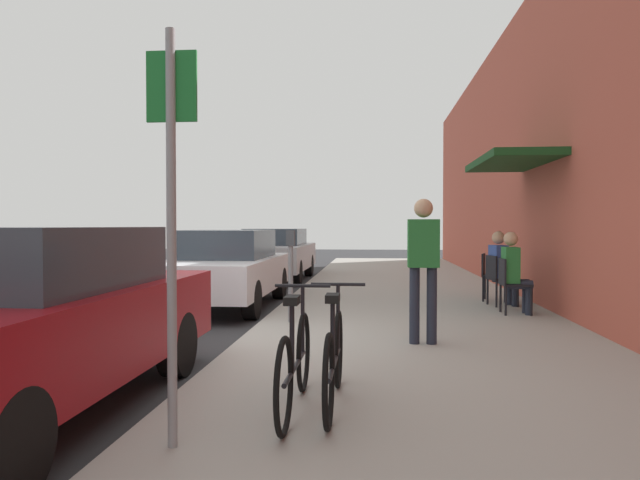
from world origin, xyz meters
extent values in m
plane|color=#2D2D30|center=(0.00, 0.00, 0.00)|extent=(60.00, 60.00, 0.00)
cube|color=#9E9B93|center=(2.25, 2.00, 0.06)|extent=(4.50, 32.00, 0.12)
cube|color=#BC5442|center=(4.65, 2.00, 2.92)|extent=(0.30, 32.00, 5.83)
cube|color=#19471E|center=(3.95, 3.17, 2.60)|extent=(1.10, 2.80, 0.12)
cube|color=maroon|center=(-1.10, -2.78, 0.66)|extent=(1.80, 4.40, 0.68)
cube|color=#333D47|center=(-1.10, -2.63, 1.25)|extent=(1.48, 2.11, 0.50)
cylinder|color=black|center=(-0.31, -1.41, 0.32)|extent=(0.22, 0.64, 0.64)
cylinder|color=black|center=(-1.89, -1.41, 0.32)|extent=(0.22, 0.64, 0.64)
cylinder|color=black|center=(-0.31, -4.14, 0.32)|extent=(0.22, 0.64, 0.64)
cube|color=silver|center=(-1.10, 3.50, 0.62)|extent=(1.80, 4.40, 0.59)
cube|color=#333D47|center=(-1.10, 3.65, 1.17)|extent=(1.48, 2.11, 0.51)
cylinder|color=black|center=(-0.31, 4.86, 0.32)|extent=(0.22, 0.64, 0.64)
cylinder|color=black|center=(-1.89, 4.86, 0.32)|extent=(0.22, 0.64, 0.64)
cylinder|color=black|center=(-0.31, 2.14, 0.32)|extent=(0.22, 0.64, 0.64)
cylinder|color=black|center=(-1.89, 2.14, 0.32)|extent=(0.22, 0.64, 0.64)
cube|color=#B7B7BC|center=(-1.10, 8.95, 0.65)|extent=(1.80, 4.40, 0.66)
cube|color=#333D47|center=(-1.10, 9.10, 1.20)|extent=(1.48, 2.11, 0.44)
cylinder|color=black|center=(-0.31, 10.31, 0.32)|extent=(0.22, 0.64, 0.64)
cylinder|color=black|center=(-1.89, 10.31, 0.32)|extent=(0.22, 0.64, 0.64)
cylinder|color=black|center=(-0.31, 7.59, 0.32)|extent=(0.22, 0.64, 0.64)
cylinder|color=black|center=(-1.89, 7.59, 0.32)|extent=(0.22, 0.64, 0.64)
cylinder|color=slate|center=(0.45, 1.26, 0.67)|extent=(0.07, 0.07, 1.10)
cube|color=#383D42|center=(0.45, 1.26, 1.33)|extent=(0.12, 0.10, 0.22)
cylinder|color=gray|center=(0.40, -3.55, 1.42)|extent=(0.06, 0.06, 2.60)
cube|color=#19722D|center=(0.40, -3.53, 2.37)|extent=(0.32, 0.02, 0.44)
torus|color=black|center=(1.07, -2.25, 0.45)|extent=(0.04, 0.66, 0.66)
torus|color=black|center=(1.07, -3.30, 0.45)|extent=(0.04, 0.66, 0.66)
cylinder|color=black|center=(1.07, -2.77, 0.45)|extent=(0.04, 1.05, 0.04)
cylinder|color=black|center=(1.07, -2.92, 0.70)|extent=(0.04, 0.04, 0.50)
cube|color=black|center=(1.07, -2.92, 0.97)|extent=(0.10, 0.20, 0.06)
cylinder|color=black|center=(1.07, -2.30, 0.73)|extent=(0.03, 0.03, 0.56)
cylinder|color=black|center=(1.07, -2.30, 1.01)|extent=(0.46, 0.03, 0.03)
torus|color=black|center=(1.35, -2.10, 0.45)|extent=(0.04, 0.66, 0.66)
torus|color=black|center=(1.35, -3.15, 0.45)|extent=(0.04, 0.66, 0.66)
cylinder|color=black|center=(1.35, -2.62, 0.45)|extent=(0.04, 1.05, 0.04)
cylinder|color=black|center=(1.35, -2.77, 0.70)|extent=(0.04, 0.04, 0.50)
cube|color=black|center=(1.35, -2.77, 0.97)|extent=(0.10, 0.20, 0.06)
cylinder|color=black|center=(1.35, -2.15, 0.73)|extent=(0.03, 0.03, 0.56)
cylinder|color=black|center=(1.35, -2.15, 1.01)|extent=(0.46, 0.03, 0.03)
cylinder|color=black|center=(4.05, 2.54, 0.34)|extent=(0.04, 0.04, 0.45)
cylinder|color=black|center=(4.05, 2.16, 0.34)|extent=(0.04, 0.04, 0.45)
cylinder|color=black|center=(3.67, 2.53, 0.34)|extent=(0.04, 0.04, 0.45)
cylinder|color=black|center=(3.67, 2.15, 0.34)|extent=(0.04, 0.04, 0.45)
cube|color=black|center=(3.86, 2.34, 0.59)|extent=(0.44, 0.44, 0.03)
cube|color=black|center=(3.65, 2.34, 0.79)|extent=(0.03, 0.44, 0.40)
cylinder|color=#232838|center=(4.04, 2.45, 0.35)|extent=(0.11, 0.11, 0.47)
cylinder|color=#232838|center=(3.91, 2.44, 0.59)|extent=(0.36, 0.14, 0.14)
cylinder|color=#232838|center=(4.04, 2.25, 0.35)|extent=(0.11, 0.11, 0.47)
cylinder|color=#232838|center=(3.91, 2.24, 0.59)|extent=(0.36, 0.14, 0.14)
cube|color=#267233|center=(3.78, 2.34, 0.89)|extent=(0.22, 0.36, 0.56)
sphere|color=tan|center=(3.78, 2.34, 1.30)|extent=(0.22, 0.22, 0.22)
cylinder|color=black|center=(4.00, 3.51, 0.34)|extent=(0.04, 0.04, 0.45)
cylinder|color=black|center=(4.08, 3.14, 0.34)|extent=(0.04, 0.04, 0.45)
cylinder|color=black|center=(3.63, 3.44, 0.34)|extent=(0.04, 0.04, 0.45)
cylinder|color=black|center=(3.71, 3.06, 0.34)|extent=(0.04, 0.04, 0.45)
cube|color=black|center=(3.86, 3.29, 0.59)|extent=(0.52, 0.52, 0.03)
cube|color=black|center=(3.66, 3.25, 0.79)|extent=(0.12, 0.44, 0.40)
cylinder|color=#232838|center=(4.01, 3.42, 0.35)|extent=(0.11, 0.11, 0.47)
cylinder|color=#232838|center=(3.89, 3.40, 0.59)|extent=(0.38, 0.21, 0.14)
cylinder|color=#232838|center=(4.05, 3.23, 0.35)|extent=(0.11, 0.11, 0.47)
cylinder|color=#232838|center=(3.93, 3.20, 0.59)|extent=(0.38, 0.21, 0.14)
cube|color=#334C99|center=(3.78, 3.27, 0.89)|extent=(0.29, 0.40, 0.56)
sphere|color=tan|center=(3.78, 3.27, 1.30)|extent=(0.22, 0.22, 0.22)
cylinder|color=black|center=(4.09, 4.09, 0.34)|extent=(0.04, 0.04, 0.45)
cylinder|color=black|center=(3.99, 3.72, 0.34)|extent=(0.04, 0.04, 0.45)
cylinder|color=black|center=(3.72, 4.19, 0.34)|extent=(0.04, 0.04, 0.45)
cylinder|color=black|center=(3.62, 3.82, 0.34)|extent=(0.04, 0.04, 0.45)
cube|color=black|center=(3.86, 3.96, 0.59)|extent=(0.54, 0.54, 0.03)
cube|color=black|center=(3.66, 4.01, 0.79)|extent=(0.14, 0.43, 0.40)
cylinder|color=#232838|center=(2.12, -0.15, 0.57)|extent=(0.12, 0.12, 0.90)
cylinder|color=#232838|center=(2.32, -0.15, 0.57)|extent=(0.12, 0.12, 0.90)
cube|color=#267233|center=(2.22, -0.15, 1.30)|extent=(0.36, 0.22, 0.56)
sphere|color=tan|center=(2.22, -0.15, 1.71)|extent=(0.22, 0.22, 0.22)
camera|label=1|loc=(1.66, -7.09, 1.51)|focal=32.99mm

